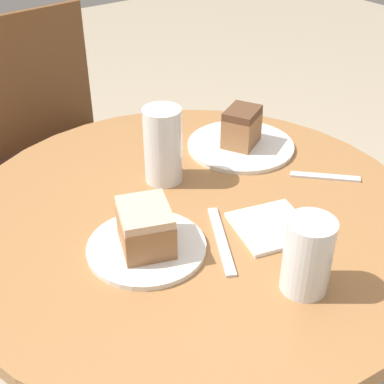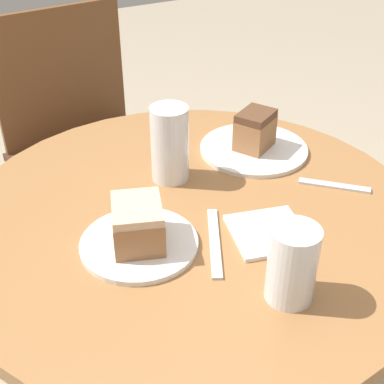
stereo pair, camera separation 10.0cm
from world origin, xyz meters
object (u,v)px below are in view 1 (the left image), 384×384
glass_water (307,259)px  cake_slice_far (242,127)px  chair (56,150)px  cake_slice_near (145,227)px  glass_lemonade (163,150)px  plate_near (147,247)px  plate_far (241,146)px

glass_water → cake_slice_far: bearing=61.9°
chair → cake_slice_near: (-0.18, -0.87, 0.30)m
cake_slice_far → glass_lemonade: 0.22m
glass_water → plate_near: bearing=124.1°
chair → cake_slice_near: bearing=-107.5°
plate_far → glass_water: glass_water is taller
chair → glass_water: size_ratio=6.90×
chair → cake_slice_near: 0.94m
chair → plate_near: (-0.18, -0.87, 0.26)m
glass_lemonade → glass_water: size_ratio=1.24×
plate_far → glass_lemonade: glass_lemonade is taller
cake_slice_near → glass_lemonade: glass_lemonade is taller
plate_near → plate_far: same height
cake_slice_far → glass_water: 0.46m
plate_near → cake_slice_far: size_ratio=1.93×
plate_near → cake_slice_near: cake_slice_near is taller
cake_slice_far → glass_water: glass_water is taller
plate_far → cake_slice_far: 0.05m
cake_slice_near → glass_water: bearing=-55.9°
plate_near → cake_slice_near: (0.00, 0.00, 0.04)m
cake_slice_far → glass_lemonade: size_ratio=0.68×
plate_far → plate_near: bearing=-153.7°
plate_near → glass_water: bearing=-55.9°
chair → glass_water: (-0.03, -1.09, 0.31)m
plate_near → cake_slice_near: bearing=0.0°
plate_far → glass_water: (-0.22, -0.40, 0.05)m
plate_near → glass_lemonade: size_ratio=1.30×
chair → glass_lemonade: 0.77m
chair → glass_lemonade: bearing=-98.2°
chair → glass_water: bearing=-97.2°
plate_far → cake_slice_far: bearing=180.0°
cake_slice_near → cake_slice_far: bearing=26.3°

